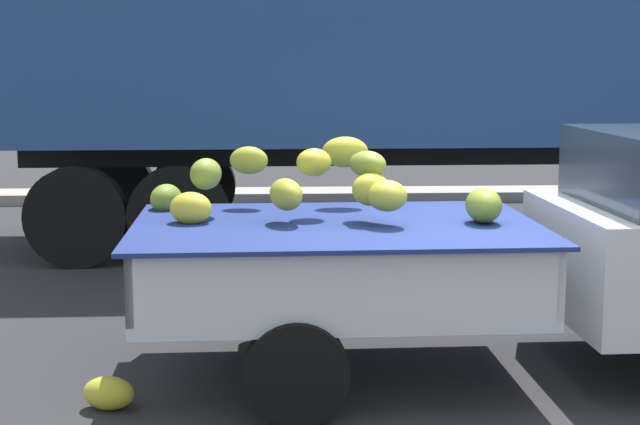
{
  "coord_description": "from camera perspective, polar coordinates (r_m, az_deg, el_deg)",
  "views": [
    {
      "loc": [
        -1.6,
        -6.14,
        2.18
      ],
      "look_at": [
        -1.3,
        0.43,
        1.12
      ],
      "focal_mm": 53.18,
      "sensor_mm": 36.0,
      "label": 1
    }
  ],
  "objects": [
    {
      "name": "pickup_truck",
      "position": [
        6.93,
        16.91,
        -2.03
      ],
      "size": [
        4.91,
        2.01,
        1.7
      ],
      "rotation": [
        0.0,
        0.0,
        0.03
      ],
      "color": "silver",
      "rests_on": "ground"
    },
    {
      "name": "semi_trailer",
      "position": [
        11.56,
        9.85,
        10.81
      ],
      "size": [
        12.04,
        2.77,
        3.95
      ],
      "rotation": [
        0.0,
        0.0,
        0.02
      ],
      "color": "navy",
      "rests_on": "ground"
    },
    {
      "name": "ground",
      "position": [
        6.72,
        11.51,
        -10.0
      ],
      "size": [
        220.0,
        220.0,
        0.0
      ],
      "primitive_type": "plane",
      "color": "#28282B"
    },
    {
      "name": "fallen_banana_bunch_near_tailgate",
      "position": [
        6.23,
        -12.6,
        -10.56
      ],
      "size": [
        0.39,
        0.31,
        0.21
      ],
      "primitive_type": "ellipsoid",
      "rotation": [
        0.0,
        0.0,
        6.0
      ],
      "color": "gold",
      "rests_on": "ground"
    },
    {
      "name": "curb_strip",
      "position": [
        14.97,
        3.55,
        1.08
      ],
      "size": [
        80.0,
        0.8,
        0.16
      ],
      "primitive_type": "cube",
      "color": "gray",
      "rests_on": "ground"
    }
  ]
}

